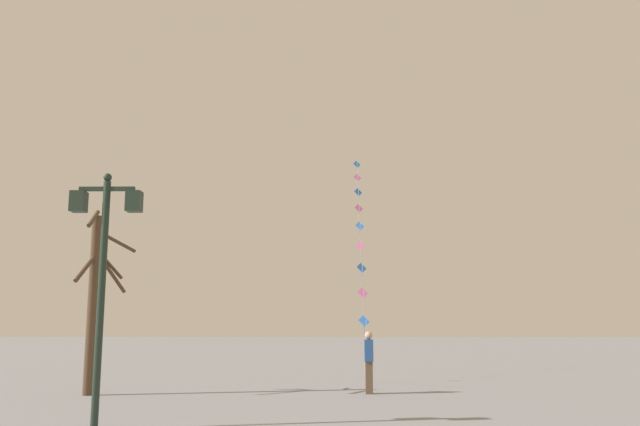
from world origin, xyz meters
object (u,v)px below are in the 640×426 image
Objects in this scene: kite_flyer at (369,360)px; bare_tree at (94,295)px; kite_train at (360,238)px; twin_lantern_lamp_post at (104,249)px.

bare_tree is (-7.66, -0.51, 1.80)m from kite_flyer.
bare_tree is at bearing -132.01° from kite_train.
kite_flyer is (5.42, 6.42, -2.43)m from twin_lantern_lamp_post.
bare_tree reaches higher than twin_lantern_lamp_post.
kite_train is 9.36m from kite_flyer.
bare_tree is at bearing 95.16° from kite_flyer.
kite_train reaches higher than bare_tree.
twin_lantern_lamp_post is at bearing -69.25° from bare_tree.
bare_tree is at bearing 110.75° from twin_lantern_lamp_post.
twin_lantern_lamp_post is 6.35m from bare_tree.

